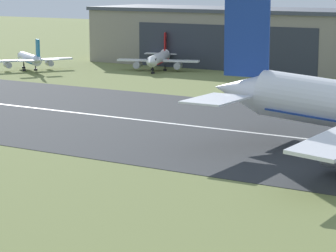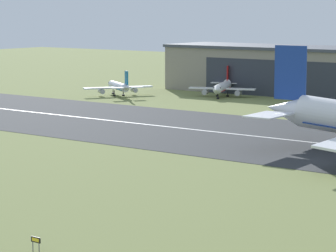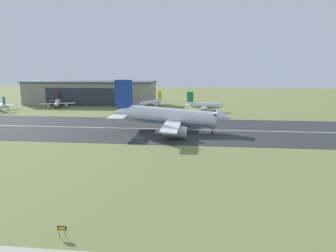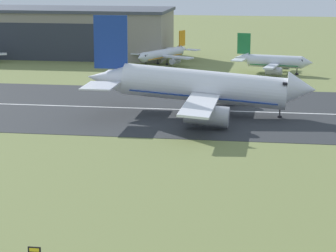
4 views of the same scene
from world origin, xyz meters
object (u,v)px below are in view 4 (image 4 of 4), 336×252
at_px(airplane_landing, 202,87).
at_px(airplane_parked_east, 274,62).
at_px(runway_sign, 34,251).
at_px(airplane_parked_far_east, 163,54).

distance_m(airplane_landing, airplane_parked_east, 58.52).
relative_size(airplane_parked_east, runway_sign, 12.55).
xyz_separation_m(airplane_landing, airplane_parked_far_east, (-19.49, 70.04, -2.62)).
distance_m(airplane_landing, airplane_parked_far_east, 72.75).
height_order(airplane_parked_east, airplane_parked_far_east, airplane_parked_east).
relative_size(airplane_landing, airplane_parked_far_east, 2.06).
bearing_deg(runway_sign, airplane_landing, 84.23).
xyz_separation_m(airplane_parked_east, runway_sign, (-19.51, -133.88, -1.92)).
distance_m(airplane_parked_far_east, runway_sign, 147.12).
bearing_deg(airplane_parked_far_east, airplane_parked_east, -22.22).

